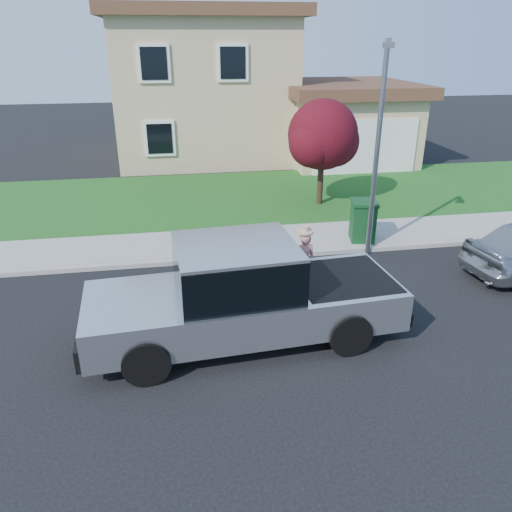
{
  "coord_description": "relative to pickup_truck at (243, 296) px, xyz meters",
  "views": [
    {
      "loc": [
        -1.71,
        -9.45,
        5.6
      ],
      "look_at": [
        -0.05,
        0.39,
        1.2
      ],
      "focal_mm": 35.0,
      "sensor_mm": 36.0,
      "label": 1
    }
  ],
  "objects": [
    {
      "name": "woman",
      "position": [
        1.67,
        1.73,
        -0.16
      ],
      "size": [
        0.58,
        0.41,
        1.68
      ],
      "rotation": [
        0.0,
        0.0,
        3.09
      ],
      "color": "tan",
      "rests_on": "ground"
    },
    {
      "name": "trash_bin",
      "position": [
        4.11,
        4.34,
        -0.22
      ],
      "size": [
        0.88,
        0.96,
        1.17
      ],
      "rotation": [
        0.0,
        0.0,
        -0.21
      ],
      "color": "#0F3A19",
      "rests_on": "sidewalk"
    },
    {
      "name": "house",
      "position": [
        1.84,
        17.31,
        2.21
      ],
      "size": [
        14.0,
        11.3,
        6.85
      ],
      "color": "tan",
      "rests_on": "ground"
    },
    {
      "name": "ornamental_tree",
      "position": [
        3.95,
        8.05,
        1.46
      ],
      "size": [
        2.64,
        2.38,
        3.63
      ],
      "color": "black",
      "rests_on": "lawn"
    },
    {
      "name": "ground",
      "position": [
        0.53,
        0.93,
        -0.96
      ],
      "size": [
        80.0,
        80.0,
        0.0
      ],
      "primitive_type": "plane",
      "color": "black",
      "rests_on": "ground"
    },
    {
      "name": "curb",
      "position": [
        1.53,
        3.83,
        -0.9
      ],
      "size": [
        40.0,
        0.2,
        0.12
      ],
      "primitive_type": "cube",
      "color": "gray",
      "rests_on": "ground"
    },
    {
      "name": "lawn",
      "position": [
        1.53,
        9.43,
        -0.91
      ],
      "size": [
        40.0,
        7.0,
        0.1
      ],
      "primitive_type": "cube",
      "color": "#154B18",
      "rests_on": "ground"
    },
    {
      "name": "street_lamp",
      "position": [
        4.03,
        3.62,
        2.22
      ],
      "size": [
        0.43,
        0.72,
        5.57
      ],
      "rotation": [
        0.0,
        0.0,
        -0.36
      ],
      "color": "slate",
      "rests_on": "ground"
    },
    {
      "name": "sidewalk",
      "position": [
        1.53,
        4.93,
        -0.89
      ],
      "size": [
        40.0,
        2.0,
        0.15
      ],
      "primitive_type": "cube",
      "color": "gray",
      "rests_on": "ground"
    },
    {
      "name": "pickup_truck",
      "position": [
        0.0,
        0.0,
        0.0
      ],
      "size": [
        6.41,
        2.61,
        2.06
      ],
      "rotation": [
        0.0,
        0.0,
        0.07
      ],
      "color": "black",
      "rests_on": "ground"
    }
  ]
}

